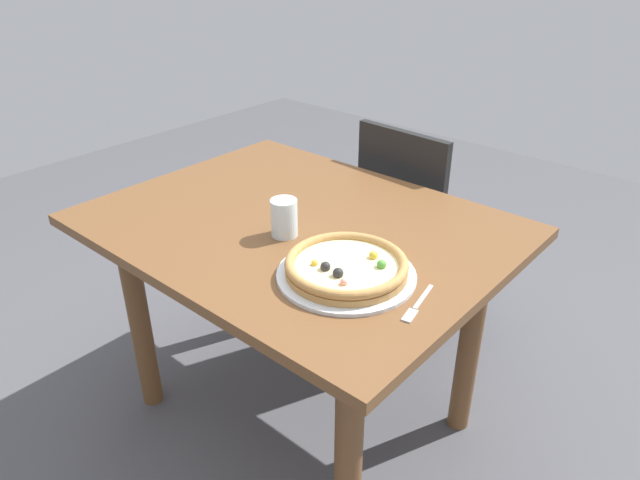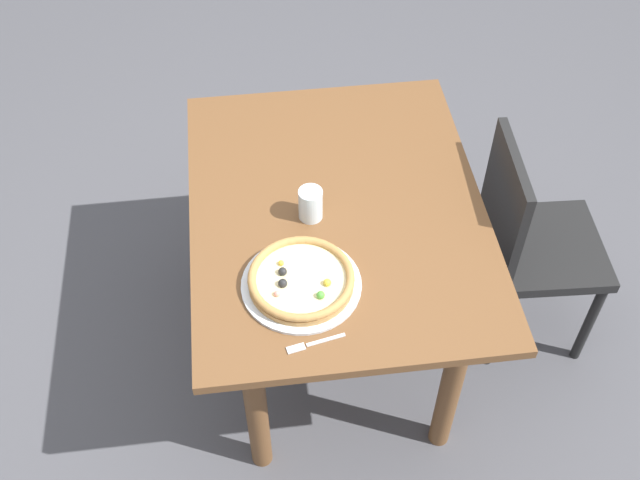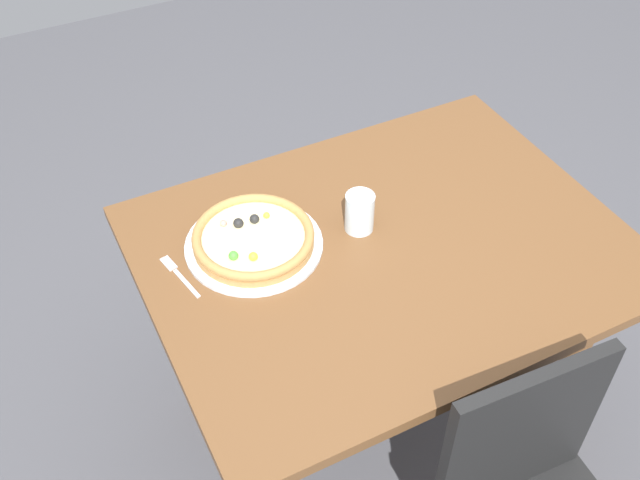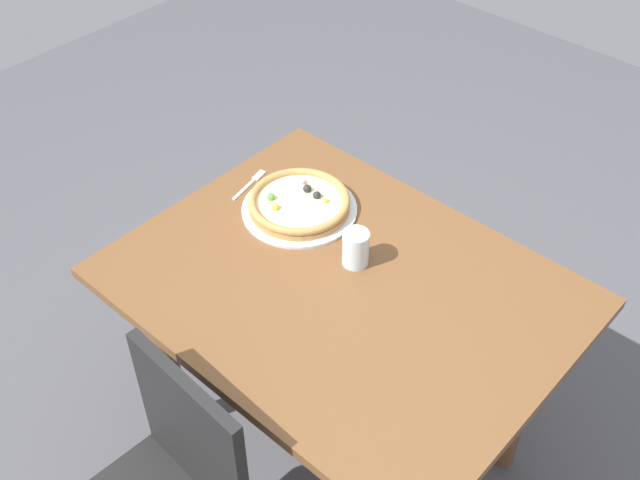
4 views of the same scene
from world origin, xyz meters
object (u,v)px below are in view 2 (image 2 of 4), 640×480
pizza (301,279)px  fork (311,344)px  plate (301,285)px  drinking_glass (311,204)px  dining_table (336,233)px  chair_near (528,240)px

pizza → fork: bearing=-178.8°
plate → drinking_glass: bearing=-12.3°
dining_table → chair_near: chair_near is taller
drinking_glass → chair_near: bearing=-87.5°
chair_near → plate: 0.91m
chair_near → plate: bearing=-66.8°
plate → drinking_glass: drinking_glass is taller
dining_table → drinking_glass: drinking_glass is taller
dining_table → chair_near: bearing=-89.7°
dining_table → chair_near: 0.69m
chair_near → pizza: bearing=-66.8°
dining_table → drinking_glass: bearing=108.9°
plate → pizza: bearing=141.4°
fork → drinking_glass: (0.47, -0.05, 0.05)m
dining_table → fork: size_ratio=7.23×
pizza → drinking_glass: drinking_glass is taller
plate → fork: plate is taller
chair_near → drinking_glass: chair_near is taller
pizza → drinking_glass: bearing=-12.3°
dining_table → plate: bearing=154.0°
dining_table → pizza: size_ratio=3.92×
dining_table → chair_near: size_ratio=1.34×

